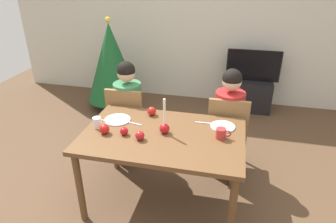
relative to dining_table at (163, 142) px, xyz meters
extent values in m
plane|color=brown|center=(0.00, 0.00, -0.67)|extent=(7.68, 7.68, 0.00)
cube|color=beige|center=(0.00, 2.60, 0.63)|extent=(6.40, 0.10, 2.60)
cube|color=brown|center=(0.00, 0.00, 0.06)|extent=(1.40, 0.90, 0.04)
cylinder|color=brown|center=(-0.64, -0.39, -0.31)|extent=(0.06, 0.06, 0.71)
cylinder|color=brown|center=(0.64, -0.39, -0.31)|extent=(0.06, 0.06, 0.71)
cylinder|color=brown|center=(-0.64, 0.39, -0.31)|extent=(0.06, 0.06, 0.71)
cylinder|color=brown|center=(0.64, 0.39, -0.31)|extent=(0.06, 0.06, 0.71)
cube|color=olive|center=(-0.55, 0.69, -0.24)|extent=(0.40, 0.40, 0.04)
cube|color=olive|center=(-0.55, 0.51, 0.01)|extent=(0.40, 0.04, 0.45)
cylinder|color=olive|center=(-0.38, 0.86, -0.46)|extent=(0.04, 0.04, 0.41)
cylinder|color=olive|center=(-0.72, 0.86, -0.46)|extent=(0.04, 0.04, 0.41)
cylinder|color=olive|center=(-0.38, 0.52, -0.46)|extent=(0.04, 0.04, 0.41)
cylinder|color=olive|center=(-0.72, 0.52, -0.46)|extent=(0.04, 0.04, 0.41)
cube|color=olive|center=(0.54, 0.69, -0.24)|extent=(0.40, 0.40, 0.04)
cube|color=olive|center=(0.54, 0.51, 0.01)|extent=(0.40, 0.04, 0.45)
cylinder|color=olive|center=(0.71, 0.86, -0.46)|extent=(0.04, 0.04, 0.41)
cylinder|color=olive|center=(0.37, 0.86, -0.46)|extent=(0.04, 0.04, 0.41)
cylinder|color=olive|center=(0.71, 0.52, -0.46)|extent=(0.04, 0.04, 0.41)
cylinder|color=olive|center=(0.37, 0.52, -0.46)|extent=(0.04, 0.04, 0.41)
cube|color=#33384C|center=(-0.55, 0.64, -0.44)|extent=(0.28, 0.28, 0.45)
cylinder|color=#387A4C|center=(-0.55, 0.64, 0.02)|extent=(0.30, 0.30, 0.48)
sphere|color=tan|center=(-0.55, 0.64, 0.38)|extent=(0.19, 0.19, 0.19)
sphere|color=black|center=(-0.55, 0.64, 0.41)|extent=(0.19, 0.19, 0.19)
cube|color=#33384C|center=(0.54, 0.64, -0.44)|extent=(0.28, 0.28, 0.45)
cylinder|color=#AD2323|center=(0.54, 0.64, 0.02)|extent=(0.30, 0.30, 0.48)
sphere|color=tan|center=(0.54, 0.64, 0.38)|extent=(0.19, 0.19, 0.19)
sphere|color=black|center=(0.54, 0.64, 0.41)|extent=(0.19, 0.19, 0.19)
cube|color=black|center=(0.82, 2.30, -0.43)|extent=(0.64, 0.40, 0.48)
cube|color=black|center=(0.82, 2.30, 0.04)|extent=(0.79, 0.04, 0.46)
cube|color=black|center=(0.82, 2.30, 0.04)|extent=(0.76, 0.05, 0.46)
cylinder|color=brown|center=(-1.28, 1.92, -0.60)|extent=(0.08, 0.08, 0.14)
cone|color=#195628|center=(-1.28, 1.92, 0.06)|extent=(0.81, 0.81, 1.18)
sphere|color=yellow|center=(-1.28, 1.92, 0.69)|extent=(0.08, 0.08, 0.08)
sphere|color=red|center=(0.01, 0.02, 0.13)|extent=(0.09, 0.09, 0.09)
cylinder|color=#EFE5C6|center=(0.01, 0.02, 0.29)|extent=(0.02, 0.02, 0.23)
cylinder|color=white|center=(-0.48, 0.15, 0.09)|extent=(0.24, 0.24, 0.01)
cylinder|color=silver|center=(0.50, 0.24, 0.09)|extent=(0.22, 0.22, 0.01)
cylinder|color=white|center=(-0.60, -0.02, 0.13)|extent=(0.08, 0.08, 0.10)
torus|color=white|center=(-0.55, -0.02, 0.14)|extent=(0.07, 0.01, 0.07)
cylinder|color=#B72D2D|center=(0.49, 0.04, 0.13)|extent=(0.09, 0.09, 0.09)
torus|color=#B72D2D|center=(0.55, 0.04, 0.13)|extent=(0.06, 0.01, 0.06)
cube|color=silver|center=(-0.31, 0.12, 0.09)|extent=(0.18, 0.05, 0.01)
cube|color=silver|center=(0.33, 0.27, 0.09)|extent=(0.18, 0.02, 0.01)
sphere|color=red|center=(-0.16, -0.13, 0.12)|extent=(0.08, 0.08, 0.08)
sphere|color=#B6131A|center=(-0.32, -0.09, 0.12)|extent=(0.07, 0.07, 0.07)
sphere|color=red|center=(-0.49, -0.11, 0.13)|extent=(0.09, 0.09, 0.09)
sphere|color=#B31D17|center=(-0.19, 0.32, 0.13)|extent=(0.09, 0.09, 0.09)
camera|label=1|loc=(0.55, -2.16, 1.41)|focal=31.94mm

